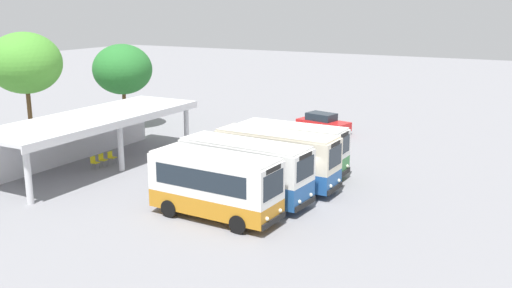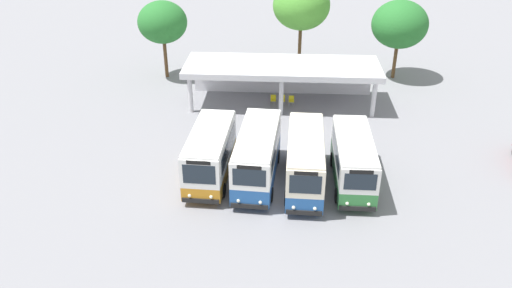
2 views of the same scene
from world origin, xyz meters
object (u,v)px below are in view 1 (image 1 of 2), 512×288
city_bus_middle_cream (277,157)px  city_bus_fourth_amber (292,147)px  city_bus_nearest_orange (215,183)px  parked_car_flank (323,123)px  waiting_chair_second_from_end (102,159)px  city_bus_second_in_row (245,169)px  waiting_chair_middle_seat (111,156)px  waiting_chair_end_by_column (94,162)px

city_bus_middle_cream → city_bus_fourth_amber: (2.91, 0.37, -0.08)m
city_bus_nearest_orange → parked_car_flank: size_ratio=1.45×
parked_car_flank → waiting_chair_second_from_end: (-16.43, 8.80, -0.31)m
city_bus_second_in_row → city_bus_middle_cream: size_ratio=1.01×
waiting_chair_second_from_end → city_bus_fourth_amber: bearing=-69.1°
city_bus_middle_cream → city_bus_fourth_amber: bearing=7.1°
city_bus_second_in_row → waiting_chair_middle_seat: 11.69m
city_bus_middle_cream → waiting_chair_middle_seat: size_ratio=8.57×
parked_car_flank → waiting_chair_second_from_end: size_ratio=5.43×
city_bus_nearest_orange → city_bus_second_in_row: city_bus_second_in_row is taller
parked_car_flank → city_bus_fourth_amber: bearing=-166.9°
city_bus_fourth_amber → waiting_chair_end_by_column: city_bus_fourth_amber is taller
city_bus_nearest_orange → city_bus_middle_cream: city_bus_middle_cream is taller
city_bus_fourth_amber → city_bus_second_in_row: bearing=179.2°
city_bus_second_in_row → city_bus_nearest_orange: bearing=179.4°
city_bus_fourth_amber → parked_car_flank: (11.99, 2.80, -0.90)m
city_bus_second_in_row → waiting_chair_end_by_column: 11.59m
city_bus_second_in_row → parked_car_flank: 18.05m
city_bus_fourth_amber → parked_car_flank: size_ratio=1.48×
city_bus_fourth_amber → waiting_chair_second_from_end: bearing=110.9°
city_bus_middle_cream → waiting_chair_second_from_end: city_bus_middle_cream is taller
city_bus_second_in_row → city_bus_fourth_amber: size_ratio=1.08×
city_bus_second_in_row → city_bus_fourth_amber: bearing=-0.8°
city_bus_fourth_amber → city_bus_nearest_orange: bearing=179.3°
city_bus_nearest_orange → waiting_chair_end_by_column: (3.56, 11.47, -1.28)m
city_bus_second_in_row → waiting_chair_end_by_column: size_ratio=8.69×
city_bus_second_in_row → waiting_chair_middle_seat: city_bus_second_in_row is taller
waiting_chair_end_by_column → waiting_chair_second_from_end: same height
waiting_chair_middle_seat → waiting_chair_end_by_column: bearing=177.0°
city_bus_middle_cream → parked_car_flank: size_ratio=1.58×
parked_car_flank → waiting_chair_second_from_end: 18.64m
city_bus_nearest_orange → waiting_chair_end_by_column: bearing=72.8°
city_bus_nearest_orange → city_bus_fourth_amber: size_ratio=0.98×
waiting_chair_end_by_column → waiting_chair_middle_seat: bearing=-3.0°
waiting_chair_second_from_end → waiting_chair_middle_seat: bearing=-6.7°
waiting_chair_end_by_column → city_bus_nearest_orange: bearing=-107.2°
city_bus_second_in_row → waiting_chair_second_from_end: (1.39, 11.51, -1.29)m
city_bus_nearest_orange → parked_car_flank: 20.93m
city_bus_middle_cream → waiting_chair_end_by_column: bearing=100.7°
city_bus_nearest_orange → waiting_chair_middle_seat: city_bus_nearest_orange is taller
city_bus_fourth_amber → city_bus_middle_cream: bearing=-172.9°
waiting_chair_end_by_column → city_bus_fourth_amber: bearing=-65.9°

